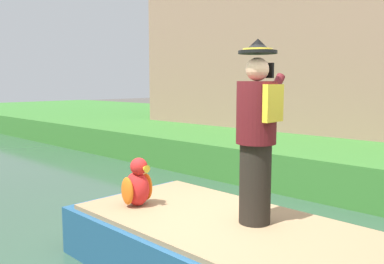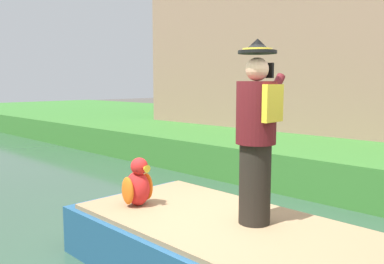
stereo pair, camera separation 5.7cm
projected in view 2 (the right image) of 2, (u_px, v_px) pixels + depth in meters
The scene contains 3 objects.
boat at pixel (249, 258), 4.02m from camera, with size 1.89×4.24×0.61m.
person_pirate at pixel (257, 133), 4.03m from camera, with size 0.61×0.42×1.85m.
parrot_plush at pixel (138, 185), 4.71m from camera, with size 0.36×0.34×0.57m.
Camera 2 is at (-3.14, -2.70, 2.14)m, focal length 37.94 mm.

